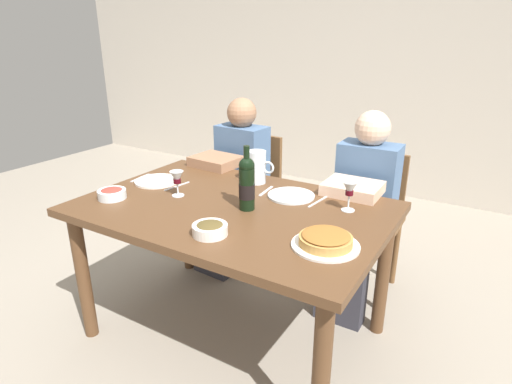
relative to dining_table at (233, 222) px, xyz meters
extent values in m
plane|color=gray|center=(0.00, 0.00, -0.67)|extent=(8.00, 8.00, 0.00)
cube|color=beige|center=(0.00, 2.70, 0.73)|extent=(8.00, 0.10, 2.80)
cube|color=brown|center=(0.00, 0.00, 0.07)|extent=(1.50, 1.00, 0.04)
cylinder|color=brown|center=(-0.67, -0.42, -0.31)|extent=(0.07, 0.07, 0.72)
cylinder|color=brown|center=(0.67, -0.42, -0.31)|extent=(0.07, 0.07, 0.72)
cylinder|color=brown|center=(-0.67, 0.42, -0.31)|extent=(0.07, 0.07, 0.72)
cylinder|color=brown|center=(0.67, 0.42, -0.31)|extent=(0.07, 0.07, 0.72)
cylinder|color=black|center=(0.08, 0.00, 0.20)|extent=(0.08, 0.08, 0.21)
sphere|color=black|center=(0.08, 0.00, 0.31)|extent=(0.08, 0.08, 0.08)
cylinder|color=black|center=(0.08, 0.00, 0.36)|extent=(0.03, 0.03, 0.08)
cylinder|color=black|center=(0.08, 0.00, 0.19)|extent=(0.08, 0.08, 0.07)
cylinder|color=silver|center=(-0.08, 0.36, 0.18)|extent=(0.11, 0.11, 0.18)
cylinder|color=silver|center=(-0.08, 0.36, 0.15)|extent=(0.10, 0.10, 0.11)
torus|color=silver|center=(0.00, 0.36, 0.19)|extent=(0.07, 0.01, 0.07)
cylinder|color=white|center=(0.56, -0.17, 0.10)|extent=(0.27, 0.27, 0.01)
cylinder|color=#C18E47|center=(0.56, -0.17, 0.12)|extent=(0.21, 0.21, 0.03)
ellipsoid|color=#9E6028|center=(0.56, -0.17, 0.14)|extent=(0.19, 0.19, 0.02)
cylinder|color=silver|center=(-0.58, -0.24, 0.12)|extent=(0.14, 0.14, 0.05)
ellipsoid|color=#B2382D|center=(-0.58, -0.24, 0.13)|extent=(0.12, 0.12, 0.03)
cylinder|color=white|center=(0.10, -0.32, 0.12)|extent=(0.15, 0.15, 0.05)
ellipsoid|color=brown|center=(0.10, -0.32, 0.13)|extent=(0.12, 0.12, 0.03)
cylinder|color=silver|center=(0.51, 0.23, 0.09)|extent=(0.06, 0.06, 0.00)
cylinder|color=silver|center=(0.51, 0.23, 0.13)|extent=(0.01, 0.01, 0.07)
cone|color=silver|center=(0.51, 0.23, 0.20)|extent=(0.07, 0.07, 0.07)
cylinder|color=#470A14|center=(0.51, 0.23, 0.18)|extent=(0.04, 0.04, 0.02)
cylinder|color=silver|center=(-0.32, -0.04, 0.09)|extent=(0.06, 0.06, 0.00)
cylinder|color=silver|center=(-0.32, -0.04, 0.13)|extent=(0.01, 0.01, 0.06)
cone|color=silver|center=(-0.32, -0.04, 0.19)|extent=(0.07, 0.07, 0.07)
cylinder|color=#470A14|center=(-0.32, -0.04, 0.17)|extent=(0.04, 0.04, 0.02)
cylinder|color=silver|center=(0.19, 0.26, 0.10)|extent=(0.24, 0.24, 0.01)
cylinder|color=white|center=(-0.57, 0.07, 0.10)|extent=(0.25, 0.25, 0.01)
cube|color=silver|center=(0.04, 0.26, 0.09)|extent=(0.03, 0.16, 0.00)
cube|color=silver|center=(0.34, 0.26, 0.09)|extent=(0.03, 0.18, 0.00)
cube|color=silver|center=(-0.42, 0.07, 0.09)|extent=(0.03, 0.18, 0.00)
cube|color=silver|center=(-0.70, 0.07, 0.09)|extent=(0.03, 0.16, 0.00)
cube|color=brown|center=(-0.45, 0.83, -0.21)|extent=(0.43, 0.43, 0.02)
cube|color=brown|center=(-0.44, 1.01, 0.00)|extent=(0.36, 0.06, 0.40)
cylinder|color=brown|center=(-0.63, 0.67, -0.44)|extent=(0.04, 0.04, 0.45)
cylinder|color=brown|center=(-0.29, 0.64, -0.44)|extent=(0.04, 0.04, 0.45)
cylinder|color=brown|center=(-0.61, 1.01, -0.44)|extent=(0.04, 0.04, 0.45)
cylinder|color=brown|center=(-0.27, 0.98, -0.44)|extent=(0.04, 0.04, 0.45)
cube|color=#4C6B93|center=(-0.45, 0.79, 0.05)|extent=(0.35, 0.22, 0.50)
sphere|color=#9E7051|center=(-0.45, 0.79, 0.39)|extent=(0.20, 0.20, 0.20)
cube|color=#33333D|center=(-0.46, 0.60, -0.20)|extent=(0.33, 0.40, 0.14)
cube|color=#33333D|center=(-0.48, 0.45, -0.47)|extent=(0.28, 0.14, 0.40)
cube|color=#9E7051|center=(-0.47, 0.51, 0.12)|extent=(0.31, 0.26, 0.06)
cube|color=brown|center=(0.45, 0.79, -0.21)|extent=(0.40, 0.40, 0.02)
cube|color=brown|center=(0.45, 0.97, 0.00)|extent=(0.36, 0.03, 0.40)
cylinder|color=brown|center=(0.28, 0.61, -0.44)|extent=(0.04, 0.04, 0.45)
cylinder|color=brown|center=(0.62, 0.62, -0.44)|extent=(0.04, 0.04, 0.45)
cylinder|color=brown|center=(0.28, 0.95, -0.44)|extent=(0.04, 0.04, 0.45)
cylinder|color=brown|center=(0.62, 0.96, -0.44)|extent=(0.04, 0.04, 0.45)
cube|color=#4C6B93|center=(0.45, 0.75, 0.05)|extent=(0.34, 0.20, 0.50)
sphere|color=beige|center=(0.45, 0.75, 0.39)|extent=(0.20, 0.20, 0.20)
cube|color=#33333D|center=(0.45, 0.56, -0.20)|extent=(0.31, 0.38, 0.14)
cube|color=#33333D|center=(0.45, 0.41, -0.47)|extent=(0.27, 0.12, 0.40)
cube|color=beige|center=(0.45, 0.47, 0.12)|extent=(0.29, 0.24, 0.06)
camera|label=1|loc=(1.09, -1.59, 0.88)|focal=29.62mm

